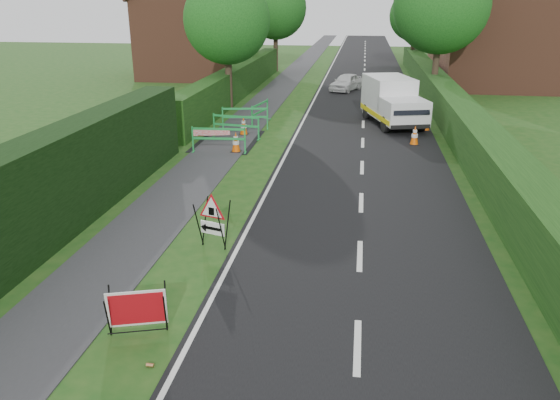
{
  "coord_description": "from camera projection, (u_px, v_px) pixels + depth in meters",
  "views": [
    {
      "loc": [
        2.35,
        -10.37,
        5.54
      ],
      "look_at": [
        0.43,
        2.5,
        0.71
      ],
      "focal_mm": 35.0,
      "sensor_mm": 36.0,
      "label": 1
    }
  ],
  "objects": [
    {
      "name": "traffic_cone_1",
      "position": [
        426.0,
        122.0,
        24.15
      ],
      "size": [
        0.38,
        0.38,
        0.79
      ],
      "color": "black",
      "rests_on": "ground"
    },
    {
      "name": "traffic_cone_2",
      "position": [
        413.0,
        116.0,
        25.32
      ],
      "size": [
        0.38,
        0.38,
        0.79
      ],
      "color": "black",
      "rests_on": "ground"
    },
    {
      "name": "hedge_west_far",
      "position": [
        239.0,
        96.0,
        32.96
      ],
      "size": [
        1.0,
        24.0,
        1.8
      ],
      "primitive_type": "cube",
      "color": "#14380F",
      "rests_on": "ground"
    },
    {
      "name": "tree_fe",
      "position": [
        415.0,
        15.0,
        44.76
      ],
      "size": [
        4.2,
        4.2,
        6.33
      ],
      "color": "#2D2116",
      "rests_on": "ground"
    },
    {
      "name": "tree_nw",
      "position": [
        227.0,
        20.0,
        27.64
      ],
      "size": [
        4.4,
        4.4,
        6.7
      ],
      "color": "#2D2116",
      "rests_on": "ground"
    },
    {
      "name": "ped_barrier_2",
      "position": [
        245.0,
        115.0,
        24.37
      ],
      "size": [
        2.09,
        0.7,
        1.0
      ],
      "rotation": [
        0.0,
        0.0,
        0.17
      ],
      "color": "green",
      "rests_on": "ground"
    },
    {
      "name": "tree_fw",
      "position": [
        276.0,
        8.0,
        42.36
      ],
      "size": [
        4.8,
        4.8,
        7.24
      ],
      "color": "#2D2116",
      "rests_on": "ground"
    },
    {
      "name": "footpath",
      "position": [
        297.0,
        70.0,
        44.74
      ],
      "size": [
        2.0,
        90.0,
        0.02
      ],
      "primitive_type": "cube",
      "color": "#2D2D30",
      "rests_on": "ground"
    },
    {
      "name": "red_rect_sign",
      "position": [
        137.0,
        309.0,
        9.42
      ],
      "size": [
        1.13,
        0.87,
        0.85
      ],
      "rotation": [
        0.0,
        0.0,
        0.31
      ],
      "color": "black",
      "rests_on": "ground"
    },
    {
      "name": "traffic_cone_3",
      "position": [
        236.0,
        142.0,
        20.76
      ],
      "size": [
        0.38,
        0.38,
        0.79
      ],
      "color": "black",
      "rests_on": "ground"
    },
    {
      "name": "hedge_east",
      "position": [
        448.0,
        123.0,
        25.81
      ],
      "size": [
        1.2,
        50.0,
        1.5
      ],
      "primitive_type": "cube",
      "color": "#14380F",
      "rests_on": "ground"
    },
    {
      "name": "traffic_cone_0",
      "position": [
        415.0,
        135.0,
        21.79
      ],
      "size": [
        0.38,
        0.38,
        0.79
      ],
      "color": "black",
      "rests_on": "ground"
    },
    {
      "name": "ped_barrier_1",
      "position": [
        236.0,
        123.0,
        22.76
      ],
      "size": [
        2.09,
        0.66,
        1.0
      ],
      "rotation": [
        0.0,
        0.0,
        -0.15
      ],
      "color": "green",
      "rests_on": "ground"
    },
    {
      "name": "hatchback_car",
      "position": [
        346.0,
        82.0,
        34.61
      ],
      "size": [
        2.27,
        3.38,
        1.07
      ],
      "primitive_type": "imported",
      "rotation": [
        0.0,
        0.0,
        -0.35
      ],
      "color": "silver",
      "rests_on": "ground"
    },
    {
      "name": "hedge_west_near",
      "position": [
        31.0,
        254.0,
        12.56
      ],
      "size": [
        1.1,
        18.0,
        2.5
      ],
      "primitive_type": "cube",
      "color": "black",
      "rests_on": "ground"
    },
    {
      "name": "redwhite_plank",
      "position": [
        212.0,
        143.0,
        22.17
      ],
      "size": [
        1.45,
        0.46,
        0.25
      ],
      "primitive_type": "cube",
      "rotation": [
        0.0,
        0.0,
        0.29
      ],
      "color": "red",
      "rests_on": "ground"
    },
    {
      "name": "road_surface",
      "position": [
        365.0,
        71.0,
        43.98
      ],
      "size": [
        6.0,
        90.0,
        0.02
      ],
      "primitive_type": "cube",
      "color": "black",
      "rests_on": "ground"
    },
    {
      "name": "house_west",
      "position": [
        195.0,
        36.0,
        40.07
      ],
      "size": [
        7.5,
        7.4,
        7.88
      ],
      "color": "brown",
      "rests_on": "ground"
    },
    {
      "name": "ground",
      "position": [
        243.0,
        269.0,
        11.87
      ],
      "size": [
        120.0,
        120.0,
        0.0
      ],
      "primitive_type": "plane",
      "color": "#194814",
      "rests_on": "ground"
    },
    {
      "name": "house_east_a",
      "position": [
        499.0,
        42.0,
        35.31
      ],
      "size": [
        7.5,
        7.4,
        7.88
      ],
      "color": "brown",
      "rests_on": "ground"
    },
    {
      "name": "house_east_b",
      "position": [
        475.0,
        30.0,
        48.16
      ],
      "size": [
        7.5,
        7.4,
        7.88
      ],
      "color": "brown",
      "rests_on": "ground"
    },
    {
      "name": "ped_barrier_0",
      "position": [
        219.0,
        137.0,
        20.6
      ],
      "size": [
        2.08,
        0.49,
        1.0
      ],
      "rotation": [
        0.0,
        0.0,
        0.07
      ],
      "color": "green",
      "rests_on": "ground"
    },
    {
      "name": "traffic_cone_4",
      "position": [
        244.0,
        126.0,
        23.4
      ],
      "size": [
        0.38,
        0.38,
        0.79
      ],
      "color": "black",
      "rests_on": "ground"
    },
    {
      "name": "ped_barrier_3",
      "position": [
        260.0,
        110.0,
        25.45
      ],
      "size": [
        0.72,
        2.09,
        1.0
      ],
      "rotation": [
        0.0,
        0.0,
        1.39
      ],
      "color": "green",
      "rests_on": "ground"
    },
    {
      "name": "triangle_sign",
      "position": [
        211.0,
        217.0,
        12.6
      ],
      "size": [
        0.97,
        0.97,
        1.14
      ],
      "rotation": [
        0.0,
        0.0,
        -0.3
      ],
      "color": "black",
      "rests_on": "ground"
    },
    {
      "name": "litter_can",
      "position": [
        150.0,
        367.0,
        8.72
      ],
      "size": [
        0.12,
        0.07,
        0.07
      ],
      "primitive_type": "cylinder",
      "rotation": [
        0.0,
        1.57,
        0.0
      ],
      "color": "#BF7F4C",
      "rests_on": "ground"
    },
    {
      "name": "tree_ne",
      "position": [
        441.0,
        5.0,
        29.59
      ],
      "size": [
        5.2,
        5.2,
        7.79
      ],
      "color": "#2D2116",
      "rests_on": "ground"
    },
    {
      "name": "works_van",
      "position": [
        393.0,
        100.0,
        25.12
      ],
      "size": [
        3.0,
        4.93,
        2.11
      ],
      "rotation": [
        0.0,
        0.0,
        0.28
      ],
      "color": "silver",
      "rests_on": "ground"
    }
  ]
}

